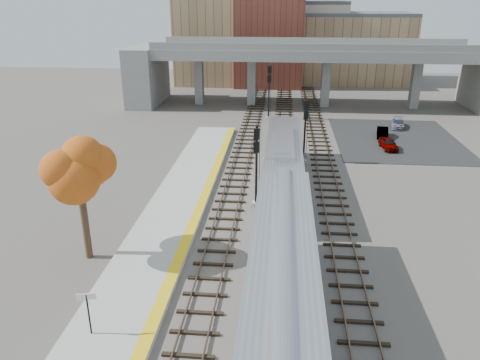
% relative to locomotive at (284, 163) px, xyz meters
% --- Properties ---
extents(ground, '(160.00, 160.00, 0.00)m').
position_rel_locomotive_xyz_m(ground, '(-1.00, -12.11, -2.28)').
color(ground, '#47423D').
rests_on(ground, ground).
extents(platform, '(4.50, 60.00, 0.35)m').
position_rel_locomotive_xyz_m(platform, '(-8.25, -12.11, -2.10)').
color(platform, '#9E9E99').
rests_on(platform, ground).
extents(yellow_strip, '(0.70, 60.00, 0.01)m').
position_rel_locomotive_xyz_m(yellow_strip, '(-6.35, -12.11, -1.92)').
color(yellow_strip, yellow).
rests_on(yellow_strip, platform).
extents(tracks, '(10.70, 95.00, 0.25)m').
position_rel_locomotive_xyz_m(tracks, '(-0.07, 0.39, -2.20)').
color(tracks, black).
rests_on(tracks, ground).
extents(overpass, '(54.00, 12.00, 9.50)m').
position_rel_locomotive_xyz_m(overpass, '(3.92, 32.89, 3.53)').
color(overpass, slate).
rests_on(overpass, ground).
extents(buildings_far, '(43.00, 21.00, 20.60)m').
position_rel_locomotive_xyz_m(buildings_far, '(0.26, 54.46, 5.60)').
color(buildings_far, tan).
rests_on(buildings_far, ground).
extents(parking_lot, '(14.00, 18.00, 0.04)m').
position_rel_locomotive_xyz_m(parking_lot, '(13.00, 15.89, -2.26)').
color(parking_lot, black).
rests_on(parking_lot, ground).
extents(locomotive, '(3.02, 19.05, 4.10)m').
position_rel_locomotive_xyz_m(locomotive, '(0.00, 0.00, 0.00)').
color(locomotive, '#A8AAB2').
rests_on(locomotive, ground).
extents(coach, '(3.03, 25.00, 5.00)m').
position_rel_locomotive_xyz_m(coach, '(-0.00, -22.61, 0.52)').
color(coach, '#A8AAB2').
rests_on(coach, ground).
extents(signal_mast_near, '(0.60, 0.64, 6.51)m').
position_rel_locomotive_xyz_m(signal_mast_near, '(-2.10, -4.03, 0.85)').
color(signal_mast_near, '#9E9E99').
rests_on(signal_mast_near, ground).
extents(signal_mast_mid, '(0.60, 0.64, 6.41)m').
position_rel_locomotive_xyz_m(signal_mast_mid, '(2.00, 6.69, 0.77)').
color(signal_mast_mid, '#9E9E99').
rests_on(signal_mast_mid, ground).
extents(signal_mast_far, '(0.60, 0.64, 7.15)m').
position_rel_locomotive_xyz_m(signal_mast_far, '(-2.10, 24.08, 1.29)').
color(signal_mast_far, '#9E9E99').
rests_on(signal_mast_far, ground).
extents(station_sign, '(0.89, 0.25, 2.27)m').
position_rel_locomotive_xyz_m(station_sign, '(-9.10, -20.21, -0.30)').
color(station_sign, black).
rests_on(station_sign, platform).
extents(tree, '(3.60, 3.60, 8.16)m').
position_rel_locomotive_xyz_m(tree, '(-12.20, -12.80, 3.77)').
color(tree, '#382619').
rests_on(tree, ground).
extents(car_a, '(1.78, 3.63, 1.19)m').
position_rel_locomotive_xyz_m(car_a, '(11.30, 11.88, -1.64)').
color(car_a, '#99999E').
rests_on(car_a, parking_lot).
extents(car_b, '(1.79, 3.66, 1.15)m').
position_rel_locomotive_xyz_m(car_b, '(11.51, 16.36, -1.66)').
color(car_b, '#99999E').
rests_on(car_b, parking_lot).
extents(car_c, '(2.17, 3.93, 1.08)m').
position_rel_locomotive_xyz_m(car_c, '(14.25, 20.99, -1.70)').
color(car_c, '#99999E').
rests_on(car_c, parking_lot).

